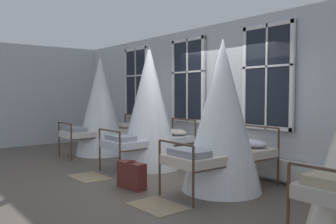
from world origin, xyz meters
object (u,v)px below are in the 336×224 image
object	(u,v)px
cot_third	(222,117)
cot_first	(101,107)
cot_second	(149,109)
suitcase_dark	(132,175)

from	to	relation	value
cot_third	cot_first	bearing A→B (deg)	89.99
cot_first	cot_second	xyz separation A→B (m)	(2.16, 0.03, 0.03)
suitcase_dark	cot_first	bearing A→B (deg)	154.50
cot_second	cot_third	xyz separation A→B (m)	(2.18, -0.08, -0.07)
cot_first	suitcase_dark	distance (m)	3.68
cot_third	suitcase_dark	size ratio (longest dim) A/B	4.28
cot_second	suitcase_dark	size ratio (longest dim) A/B	4.52
suitcase_dark	cot_second	bearing A→B (deg)	128.44
cot_first	cot_third	distance (m)	4.34
cot_first	suitcase_dark	world-z (taller)	cot_first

